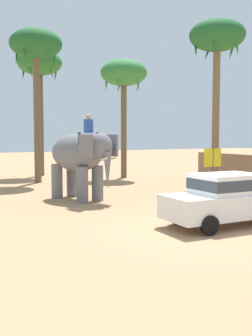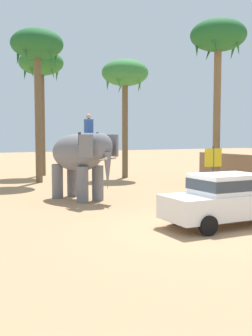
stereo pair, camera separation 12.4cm
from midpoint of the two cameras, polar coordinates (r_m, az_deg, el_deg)
ground_plane at (r=13.16m, az=10.15°, el=-8.44°), size 120.00×120.00×0.00m
car_sedan_foreground at (r=13.72m, az=13.86°, el=-4.01°), size 4.14×1.96×1.70m
elephant_with_mahout at (r=18.60m, az=-6.20°, el=1.62°), size 2.52×4.02×3.88m
palm_tree_behind_elephant at (r=30.78m, az=-11.64°, el=13.66°), size 3.20×3.20×9.04m
palm_tree_near_hut at (r=28.63m, az=-0.01°, el=12.70°), size 3.20×3.20×8.12m
palm_tree_far_back at (r=26.46m, az=-12.17°, el=15.88°), size 3.20×3.20×9.40m
palm_tree_leaning_seaward at (r=25.02m, az=12.89°, el=16.87°), size 3.20×3.20×9.56m
signboard_yellow at (r=20.57m, az=12.24°, el=0.98°), size 1.00×0.10×2.40m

